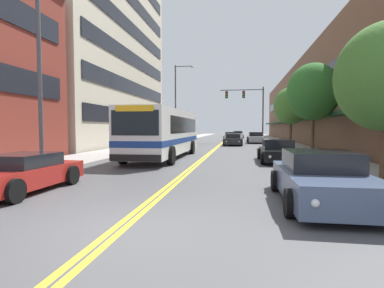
% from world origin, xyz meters
% --- Properties ---
extents(ground_plane, '(240.00, 240.00, 0.00)m').
position_xyz_m(ground_plane, '(0.00, 37.00, 0.00)').
color(ground_plane, '#4C4C4F').
extents(sidewalk_left, '(3.63, 106.00, 0.13)m').
position_xyz_m(sidewalk_left, '(-7.31, 37.00, 0.06)').
color(sidewalk_left, '#9E9B96').
rests_on(sidewalk_left, ground_plane).
extents(sidewalk_right, '(3.63, 106.00, 0.13)m').
position_xyz_m(sidewalk_right, '(7.31, 37.00, 0.06)').
color(sidewalk_right, '#9E9B96').
rests_on(sidewalk_right, ground_plane).
extents(centre_line, '(0.34, 106.00, 0.01)m').
position_xyz_m(centre_line, '(0.00, 37.00, 0.00)').
color(centre_line, yellow).
rests_on(centre_line, ground_plane).
extents(office_tower_left, '(12.08, 24.16, 25.25)m').
position_xyz_m(office_tower_left, '(-15.37, 26.55, 12.63)').
color(office_tower_left, beige).
rests_on(office_tower_left, ground_plane).
extents(storefront_row_right, '(9.10, 68.00, 10.37)m').
position_xyz_m(storefront_row_right, '(13.36, 37.00, 5.18)').
color(storefront_row_right, brown).
rests_on(storefront_row_right, ground_plane).
extents(city_bus, '(2.93, 11.25, 3.04)m').
position_xyz_m(city_bus, '(-2.58, 13.68, 1.72)').
color(city_bus, silver).
rests_on(city_bus, ground_plane).
extents(car_dark_grey_parked_left_near, '(2.16, 4.47, 1.39)m').
position_xyz_m(car_dark_grey_parked_left_near, '(-4.42, 30.61, 0.65)').
color(car_dark_grey_parked_left_near, '#38383D').
rests_on(car_dark_grey_parked_left_near, ground_plane).
extents(car_red_parked_left_mid, '(2.04, 4.39, 1.15)m').
position_xyz_m(car_red_parked_left_mid, '(-4.31, 2.71, 0.55)').
color(car_red_parked_left_mid, maroon).
rests_on(car_red_parked_left_mid, ground_plane).
extents(car_slate_blue_parked_right_foreground, '(2.17, 4.60, 1.34)m').
position_xyz_m(car_slate_blue_parked_right_foreground, '(4.34, 2.65, 0.62)').
color(car_slate_blue_parked_right_foreground, '#475675').
rests_on(car_slate_blue_parked_right_foreground, ground_plane).
extents(car_black_parked_right_mid, '(2.13, 4.60, 1.29)m').
position_xyz_m(car_black_parked_right_mid, '(4.43, 12.29, 0.60)').
color(car_black_parked_right_mid, black).
rests_on(car_black_parked_right_mid, ground_plane).
extents(car_beige_parked_right_far, '(2.11, 4.39, 1.27)m').
position_xyz_m(car_beige_parked_right_far, '(4.39, 40.69, 0.59)').
color(car_beige_parked_right_far, '#BCAD89').
rests_on(car_beige_parked_right_far, ground_plane).
extents(car_silver_parked_right_end, '(2.11, 4.71, 1.41)m').
position_xyz_m(car_silver_parked_right_end, '(4.26, 33.77, 0.66)').
color(car_silver_parked_right_end, '#B7B7BC').
rests_on(car_silver_parked_right_end, ground_plane).
extents(car_charcoal_moving_lead, '(2.11, 4.60, 1.29)m').
position_xyz_m(car_charcoal_moving_lead, '(1.52, 28.42, 0.61)').
color(car_charcoal_moving_lead, '#232328').
rests_on(car_charcoal_moving_lead, ground_plane).
extents(car_champagne_moving_second, '(2.17, 4.60, 1.28)m').
position_xyz_m(car_champagne_moving_second, '(0.76, 43.75, 0.61)').
color(car_champagne_moving_second, beige).
rests_on(car_champagne_moving_second, ground_plane).
extents(car_white_moving_third, '(2.20, 4.19, 1.36)m').
position_xyz_m(car_white_moving_third, '(1.89, 52.53, 0.64)').
color(car_white_moving_third, white).
rests_on(car_white_moving_third, ground_plane).
extents(traffic_signal_mast, '(5.64, 0.38, 7.27)m').
position_xyz_m(traffic_signal_mast, '(3.40, 34.62, 5.14)').
color(traffic_signal_mast, '#47474C').
rests_on(traffic_signal_mast, ground_plane).
extents(street_lamp_left_near, '(2.30, 0.28, 9.29)m').
position_xyz_m(street_lamp_left_near, '(-5.02, 5.08, 5.42)').
color(street_lamp_left_near, '#47474C').
rests_on(street_lamp_left_near, ground_plane).
extents(street_lamp_left_far, '(2.36, 0.28, 9.30)m').
position_xyz_m(street_lamp_left_far, '(-5.01, 29.44, 5.44)').
color(street_lamp_left_far, '#47474C').
rests_on(street_lamp_left_far, ground_plane).
extents(street_tree_right_mid, '(3.54, 3.54, 6.23)m').
position_xyz_m(street_tree_right_mid, '(7.21, 16.30, 4.40)').
color(street_tree_right_mid, brown).
rests_on(street_tree_right_mid, sidewalk_right).
extents(street_tree_right_far, '(3.23, 3.23, 5.69)m').
position_xyz_m(street_tree_right_far, '(7.05, 24.33, 4.03)').
color(street_tree_right_far, brown).
rests_on(street_tree_right_far, sidewalk_right).
extents(fire_hydrant, '(0.30, 0.22, 0.82)m').
position_xyz_m(fire_hydrant, '(5.95, 9.05, 0.54)').
color(fire_hydrant, red).
rests_on(fire_hydrant, sidewalk_right).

